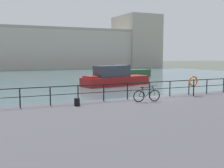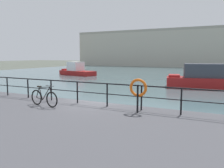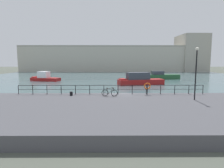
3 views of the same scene
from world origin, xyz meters
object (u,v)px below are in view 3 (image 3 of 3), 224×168
Objects in this scene: moored_blue_motorboat at (140,80)px; parked_bicycle at (110,93)px; mooring_bollard at (71,94)px; life_ring_stand at (147,86)px; moored_small_launch at (160,76)px; quay_lamp_post at (196,67)px; moored_harbor_tender at (45,78)px; harbor_building at (128,58)px.

moored_blue_motorboat is 18.30m from parked_bicycle.
parked_bicycle is 4.33m from mooring_bollard.
life_ring_stand is at bearing 17.95° from parked_bicycle.
quay_lamp_post is at bearing 72.85° from moored_small_launch.
moored_harbor_tender is at bearing 130.06° from life_ring_stand.
parked_bicycle is (-7.77, -64.67, -4.31)m from harbor_building.
life_ring_stand is at bearing 70.98° from moored_blue_motorboat.
harbor_building is at bearing -105.96° from moored_harbor_tender.
moored_blue_motorboat is at bearing 78.11° from parked_bicycle.
parked_bicycle is at bearing 57.75° from moored_blue_motorboat.
parked_bicycle is at bearing -96.85° from harbor_building.
moored_harbor_tender is 16.22× the size of mooring_bollard.
life_ring_stand is 5.54m from quay_lamp_post.
moored_blue_motorboat is 19.73m from mooring_bollard.
quay_lamp_post is (23.98, -26.31, 3.42)m from moored_harbor_tender.
parked_bicycle reaches higher than mooring_bollard.
moored_blue_motorboat is 21.60× the size of mooring_bollard.
moored_blue_motorboat is 12.77m from moored_small_launch.
parked_bicycle is (-5.94, -17.31, 0.39)m from moored_blue_motorboat.
parked_bicycle is (15.49, -24.34, 0.54)m from moored_harbor_tender.
life_ring_stand is (4.29, 0.83, 0.59)m from parked_bicycle.
moored_small_launch is 5.67× the size of parked_bicycle.
moored_blue_motorboat is (-1.84, -47.36, -4.70)m from harbor_building.
moored_small_launch is at bearing -82.17° from harbor_building.
moored_small_launch is 1.40× the size of moored_harbor_tender.
mooring_bollard is 0.31× the size of life_ring_stand.
harbor_building is 65.50m from mooring_bollard.
moored_small_launch is 30.54m from quay_lamp_post.
moored_harbor_tender is (-28.29, -3.73, 0.03)m from moored_small_launch.
mooring_bollard is (-10.24, -16.86, 0.22)m from moored_blue_motorboat.
harbor_building is at bearing 86.88° from life_ring_stand.
mooring_bollard is (-4.30, 0.45, -0.17)m from parked_bicycle.
moored_blue_motorboat is at bearing 97.56° from quay_lamp_post.
moored_blue_motorboat reaches higher than moored_small_launch.
harbor_building reaches higher than parked_bicycle.
life_ring_stand is at bearing 63.67° from moored_small_launch.
moored_small_launch is 32.50m from mooring_bollard.
quay_lamp_post is (4.20, -2.79, 2.29)m from life_ring_stand.
parked_bicycle is 1.26× the size of life_ring_stand.
harbor_building is 11.07× the size of moored_harbor_tender.
moored_harbor_tender is at bearing -119.97° from harbor_building.
moored_harbor_tender is 28.86m from parked_bicycle.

